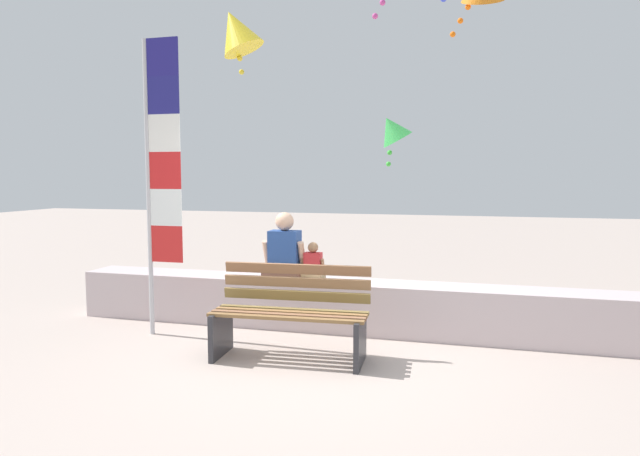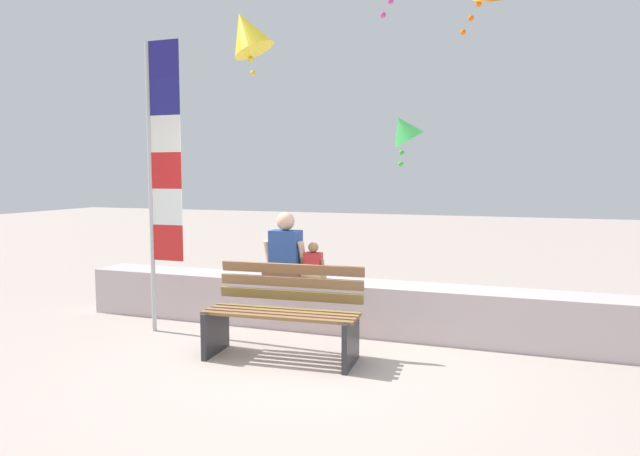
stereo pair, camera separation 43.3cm
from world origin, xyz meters
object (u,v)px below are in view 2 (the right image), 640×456
person_child (313,265)px  flag_banner (160,166)px  park_bench (284,315)px  kite_yellow (247,32)px  kite_green (404,129)px  person_adult (286,252)px

person_child → flag_banner: bearing=-153.2°
park_bench → kite_yellow: size_ratio=1.57×
park_bench → kite_green: 4.38m
park_bench → kite_green: size_ratio=1.75×
flag_banner → kite_green: 4.06m
park_bench → kite_yellow: (-1.75, 2.79, 3.45)m
park_bench → person_adult: 1.30m
kite_green → park_bench: bearing=-95.9°
flag_banner → kite_yellow: bearing=93.2°
person_adult → kite_yellow: size_ratio=0.79×
person_child → flag_banner: flag_banner is taller
flag_banner → kite_yellow: size_ratio=3.29×
park_bench → kite_green: bearing=84.1°
park_bench → flag_banner: size_ratio=0.48×
person_child → kite_green: bearing=79.6°
person_adult → kite_green: size_ratio=0.89×
park_bench → person_adult: (-0.45, 1.13, 0.45)m
person_child → kite_green: kite_green is taller
person_adult → kite_yellow: (-1.30, 1.66, 3.00)m
flag_banner → kite_green: bearing=60.0°
park_bench → person_child: size_ratio=3.53×
person_child → kite_green: size_ratio=0.50×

